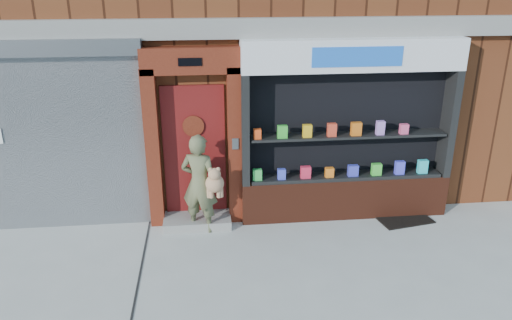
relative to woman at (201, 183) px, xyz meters
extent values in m
plane|color=#9E9E99|center=(0.67, -1.54, -0.82)|extent=(80.00, 80.00, 0.00)
cube|color=gray|center=(0.67, 0.38, 2.33)|extent=(12.00, 0.16, 0.30)
cube|color=gray|center=(-2.33, 0.40, 0.58)|extent=(3.00, 0.10, 2.80)
cube|color=slate|center=(-2.33, 0.34, 2.10)|extent=(3.10, 0.30, 0.24)
cube|color=#51190E|center=(-0.73, 0.32, 0.48)|extent=(0.22, 0.28, 2.60)
cube|color=#51190E|center=(0.57, 0.32, 0.48)|extent=(0.22, 0.28, 2.60)
cube|color=#51190E|center=(-0.08, 0.32, 1.88)|extent=(1.50, 0.28, 0.40)
cube|color=black|center=(-0.08, 0.17, 1.88)|extent=(0.35, 0.01, 0.12)
cube|color=#601211|center=(-0.08, 0.43, 0.38)|extent=(1.00, 0.06, 2.20)
cylinder|color=black|center=(-0.08, 0.39, 0.83)|extent=(0.28, 0.02, 0.28)
cylinder|color=#51190E|center=(-0.08, 0.38, 0.83)|extent=(0.34, 0.02, 0.34)
cube|color=gray|center=(-0.08, 0.16, -0.75)|extent=(1.10, 0.55, 0.15)
cube|color=slate|center=(0.57, 0.17, 0.58)|extent=(0.10, 0.02, 0.18)
cube|color=#542214|center=(2.42, 0.26, -0.47)|extent=(3.50, 0.40, 0.70)
cube|color=black|center=(0.73, 0.26, 0.78)|extent=(0.12, 0.40, 1.80)
cube|color=black|center=(4.11, 0.26, 0.78)|extent=(0.12, 0.40, 1.80)
cube|color=black|center=(2.42, 0.45, 0.78)|extent=(3.30, 0.03, 1.80)
cube|color=black|center=(2.42, 0.26, -0.09)|extent=(3.20, 0.36, 0.06)
cube|color=black|center=(2.42, 0.26, 0.63)|extent=(3.20, 0.36, 0.04)
cube|color=white|center=(2.42, 0.26, 1.93)|extent=(3.50, 0.40, 0.50)
cube|color=blue|center=(2.42, 0.06, 1.93)|extent=(1.40, 0.01, 0.30)
cube|color=green|center=(0.92, 0.18, 0.03)|extent=(0.15, 0.09, 0.19)
cube|color=blue|center=(1.32, 0.18, 0.03)|extent=(0.13, 0.09, 0.17)
cube|color=#DD2745|center=(1.72, 0.18, 0.04)|extent=(0.16, 0.09, 0.20)
cube|color=orange|center=(2.12, 0.18, 0.02)|extent=(0.14, 0.09, 0.16)
cube|color=#3A40C6|center=(2.52, 0.18, 0.03)|extent=(0.17, 0.09, 0.19)
cube|color=green|center=(2.92, 0.18, 0.04)|extent=(0.16, 0.09, 0.20)
cube|color=#4547ED|center=(3.32, 0.18, 0.05)|extent=(0.15, 0.09, 0.23)
cube|color=#2AC6D2|center=(3.72, 0.18, 0.05)|extent=(0.16, 0.09, 0.23)
cube|color=#EC4A18|center=(0.92, 0.18, 0.73)|extent=(0.12, 0.09, 0.16)
cube|color=green|center=(1.32, 0.18, 0.75)|extent=(0.16, 0.09, 0.20)
cube|color=gold|center=(1.72, 0.18, 0.75)|extent=(0.14, 0.09, 0.20)
cube|color=#E34228|center=(2.12, 0.18, 0.76)|extent=(0.14, 0.09, 0.21)
cube|color=orange|center=(2.52, 0.18, 0.76)|extent=(0.16, 0.09, 0.22)
cube|color=#B479DB|center=(2.92, 0.18, 0.76)|extent=(0.13, 0.09, 0.23)
cube|color=#EE4F80|center=(3.32, 0.18, 0.73)|extent=(0.13, 0.09, 0.16)
imported|color=#5A5C3D|center=(-0.02, 0.01, -0.01)|extent=(0.69, 0.58, 1.63)
sphere|color=#A97954|center=(0.22, -0.12, 0.04)|extent=(0.29, 0.29, 0.29)
sphere|color=#A97954|center=(0.22, -0.16, 0.22)|extent=(0.19, 0.19, 0.19)
sphere|color=#A97954|center=(0.16, -0.16, 0.29)|extent=(0.07, 0.07, 0.07)
sphere|color=#A97954|center=(0.28, -0.16, 0.29)|extent=(0.07, 0.07, 0.07)
cylinder|color=#A97954|center=(0.12, -0.12, -0.11)|extent=(0.07, 0.07, 0.18)
cylinder|color=#A97954|center=(0.31, -0.12, -0.11)|extent=(0.07, 0.07, 0.18)
cylinder|color=#A97954|center=(0.16, -0.14, -0.11)|extent=(0.07, 0.07, 0.18)
cylinder|color=#A97954|center=(0.28, -0.14, -0.11)|extent=(0.07, 0.07, 0.18)
cube|color=black|center=(3.39, 0.01, -0.81)|extent=(0.98, 0.77, 0.02)
camera|label=1|loc=(0.09, -7.26, 3.16)|focal=35.00mm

